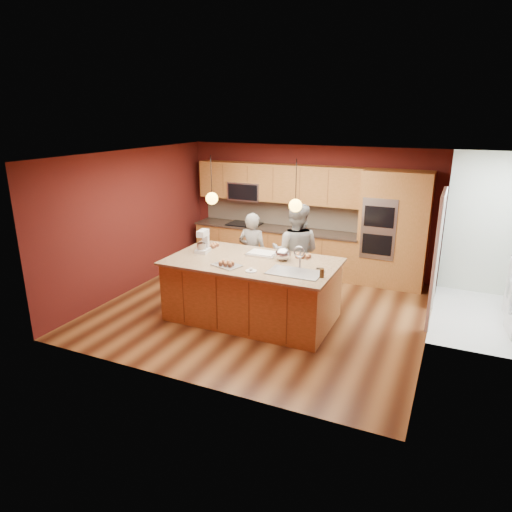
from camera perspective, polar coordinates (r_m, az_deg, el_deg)
The scene contains 24 objects.
floor at distance 8.16m, azimuth 0.80°, elevation -6.71°, with size 5.50×5.50×0.00m, color #421F0F.
ceiling at distance 7.47m, azimuth 0.89°, elevation 12.53°, with size 5.50×5.50×0.00m, color white.
wall_back at distance 9.99m, azimuth 6.62°, elevation 5.85°, with size 5.50×5.50×0.00m, color #4D1613.
wall_front at distance 5.61m, azimuth -9.43°, elevation -3.60°, with size 5.50×5.50×0.00m, color #4D1613.
wall_left at distance 9.13m, azimuth -15.24°, elevation 4.24°, with size 5.00×5.00×0.00m, color #4D1613.
wall_right at distance 7.12m, azimuth 21.59°, elevation -0.07°, with size 5.00×5.00×0.00m, color #4D1613.
cabinet_run at distance 10.06m, azimuth 2.41°, elevation 3.91°, with size 3.74×0.64×2.30m.
oven_column at distance 9.35m, azimuth 16.81°, elevation 3.16°, with size 1.30×0.62×2.30m.
doorway_trim at distance 7.97m, azimuth 21.58°, elevation -0.52°, with size 0.08×1.11×2.20m, color silver, non-canonical shape.
pendant_left at distance 7.58m, azimuth -5.54°, elevation 7.21°, with size 0.20×0.20×0.80m.
pendant_right at distance 6.98m, azimuth 4.95°, elevation 6.34°, with size 0.20×0.20×0.80m.
island at distance 7.65m, azimuth -0.39°, elevation -4.16°, with size 2.78×1.55×1.40m.
person_left at distance 8.64m, azimuth -0.42°, elevation 0.28°, with size 0.58×0.38×1.58m, color black.
person_right at distance 8.29m, azimuth 4.96°, elevation 0.40°, with size 0.89×0.70×1.84m, color gray.
stand_mixer at distance 7.96m, azimuth -6.64°, elevation 1.67°, with size 0.24×0.31×0.39m.
sheet_cake at distance 7.79m, azimuth 0.79°, elevation 0.31°, with size 0.50×0.37×0.05m.
cooling_rack at distance 7.24m, azimuth -3.66°, elevation -1.17°, with size 0.44×0.31×0.02m, color #A7A8AD.
mixing_bowl at distance 7.49m, azimuth 3.39°, elevation 0.24°, with size 0.26×0.26×0.22m, color #B8BBC0.
plate at distance 6.98m, azimuth -0.61°, elevation -1.88°, with size 0.18×0.18×0.01m, color silver.
tumbler at distance 6.78m, azimuth 8.23°, elevation -2.13°, with size 0.07×0.07×0.13m, color #3D2711.
phone at distance 7.16m, azimuth 8.01°, elevation -1.56°, with size 0.11×0.06×0.01m, color black.
cupcakes_left at distance 8.27m, azimuth -5.35°, elevation 1.34°, with size 0.15×0.23×0.07m, color #BF7A46, non-canonical shape.
cupcakes_rack at distance 7.20m, azimuth -3.72°, elevation -0.91°, with size 0.25×0.17×0.08m, color #BF7A46, non-canonical shape.
cupcakes_right at distance 7.66m, azimuth 5.91°, elevation 0.04°, with size 0.26×0.17×0.08m, color #BF7A46, non-canonical shape.
Camera 1 is at (2.97, -6.83, 3.35)m, focal length 32.00 mm.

